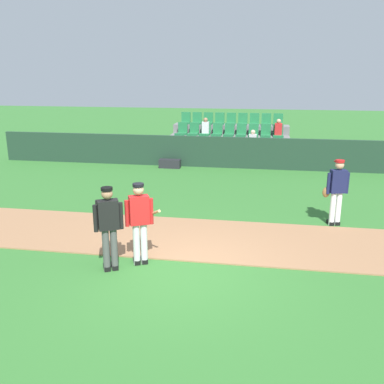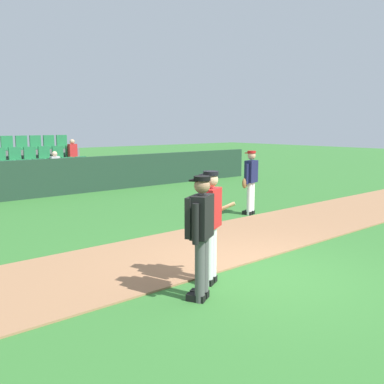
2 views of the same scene
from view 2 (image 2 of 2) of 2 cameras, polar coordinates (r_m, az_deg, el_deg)
The scene contains 7 objects.
ground_plane at distance 7.25m, azimuth 9.04°, elevation -10.89°, with size 80.00×80.00×0.00m, color #33702D.
infield_dirt_path at distance 8.51m, azimuth -0.51°, elevation -7.68°, with size 28.00×2.69×0.03m, color #9E704C.
dugout_fence at distance 15.40m, azimuth -20.11°, elevation 1.65°, with size 20.00×0.16×1.30m, color #1E3828.
stadium_bleachers at distance 17.17m, azimuth -22.23°, elevation 2.09°, with size 5.55×2.95×2.05m.
batter_red_jersey at distance 6.55m, azimuth 2.46°, elevation -4.10°, with size 0.74×0.70×1.76m.
umpire_home_plate at distance 5.93m, azimuth 1.13°, elevation -5.18°, with size 0.54×0.45×1.76m.
runner_navy_jersey at distance 11.80m, azimuth 7.81°, elevation 1.58°, with size 0.67×0.38×1.76m.
Camera 2 is at (-5.20, -4.43, 2.44)m, focal length 40.04 mm.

